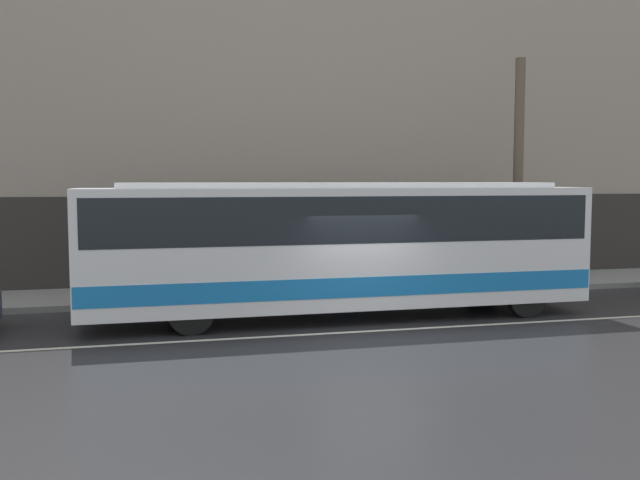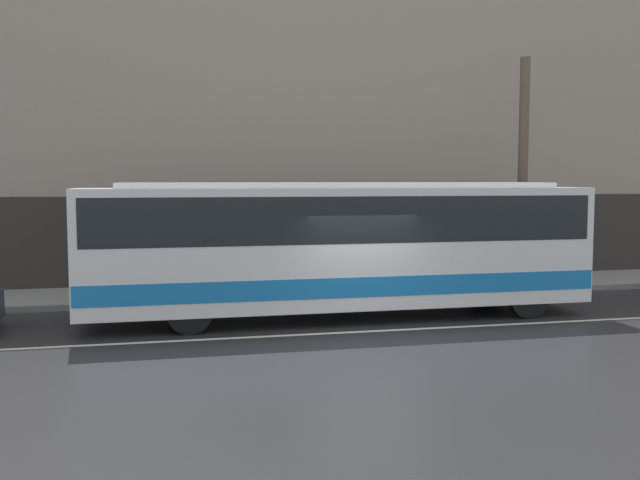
% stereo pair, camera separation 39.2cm
% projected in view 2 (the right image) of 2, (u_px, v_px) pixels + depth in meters
% --- Properties ---
extents(ground_plane, '(60.00, 60.00, 0.00)m').
position_uv_depth(ground_plane, '(368.00, 331.00, 15.44)').
color(ground_plane, '#262628').
extents(sidewalk, '(60.00, 3.03, 0.16)m').
position_uv_depth(sidewalk, '(313.00, 290.00, 20.79)').
color(sidewalk, gray).
rests_on(sidewalk, ground_plane).
extents(building_facade, '(60.00, 0.35, 11.55)m').
position_uv_depth(building_facade, '(302.00, 105.00, 21.94)').
color(building_facade, gray).
rests_on(building_facade, ground_plane).
extents(lane_stripe, '(54.00, 0.14, 0.01)m').
position_uv_depth(lane_stripe, '(368.00, 331.00, 15.44)').
color(lane_stripe, beige).
rests_on(lane_stripe, ground_plane).
extents(transit_bus, '(11.95, 2.62, 3.22)m').
position_uv_depth(transit_bus, '(339.00, 242.00, 16.95)').
color(transit_bus, white).
rests_on(transit_bus, ground_plane).
extents(utility_pole_near, '(0.29, 0.29, 6.66)m').
position_uv_depth(utility_pole_near, '(523.00, 173.00, 20.83)').
color(utility_pole_near, brown).
rests_on(utility_pole_near, sidewalk).
extents(pedestrian_waiting, '(0.36, 0.36, 1.77)m').
position_uv_depth(pedestrian_waiting, '(348.00, 254.00, 22.03)').
color(pedestrian_waiting, navy).
rests_on(pedestrian_waiting, sidewalk).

